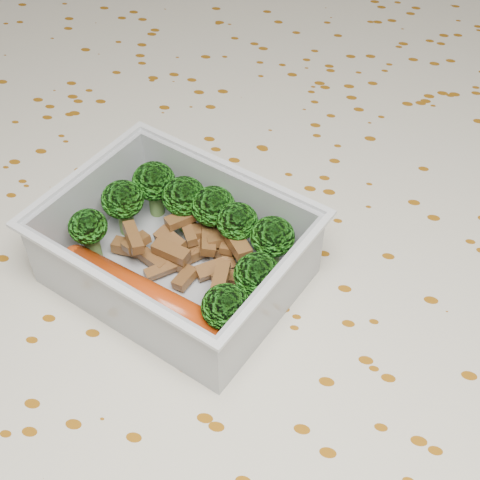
# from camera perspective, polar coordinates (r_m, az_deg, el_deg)

# --- Properties ---
(dining_table) EXTENTS (1.40, 0.90, 0.75)m
(dining_table) POSITION_cam_1_polar(r_m,az_deg,el_deg) (0.55, -0.56, -8.04)
(dining_table) COLOR brown
(dining_table) RESTS_ON ground
(tablecloth) EXTENTS (1.46, 0.96, 0.19)m
(tablecloth) POSITION_cam_1_polar(r_m,az_deg,el_deg) (0.50, -0.60, -4.74)
(tablecloth) COLOR beige
(tablecloth) RESTS_ON dining_table
(lunch_container) EXTENTS (0.20, 0.18, 0.06)m
(lunch_container) POSITION_cam_1_polar(r_m,az_deg,el_deg) (0.45, -5.41, -1.46)
(lunch_container) COLOR #B6BBC3
(lunch_container) RESTS_ON tablecloth
(broccoli_florets) EXTENTS (0.15, 0.13, 0.04)m
(broccoli_florets) POSITION_cam_1_polar(r_m,az_deg,el_deg) (0.45, -3.79, 1.11)
(broccoli_florets) COLOR #608C3F
(broccoli_florets) RESTS_ON lunch_container
(meat_pile) EXTENTS (0.10, 0.08, 0.03)m
(meat_pile) POSITION_cam_1_polar(r_m,az_deg,el_deg) (0.46, -4.30, -0.64)
(meat_pile) COLOR brown
(meat_pile) RESTS_ON lunch_container
(sausage) EXTENTS (0.13, 0.06, 0.02)m
(sausage) POSITION_cam_1_polar(r_m,az_deg,el_deg) (0.44, -7.97, -4.82)
(sausage) COLOR #AE340B
(sausage) RESTS_ON lunch_container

